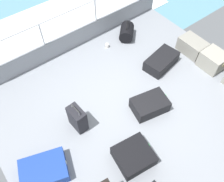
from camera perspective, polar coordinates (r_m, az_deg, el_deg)
The scene contains 13 objects.
ground_plane at distance 4.84m, azimuth 4.73°, elevation -3.56°, with size 4.40×5.20×0.06m, color gray.
gunwale_port at distance 5.84m, azimuth -9.39°, elevation 12.15°, with size 0.06×5.20×0.45m, color gray.
railing_port at distance 5.49m, azimuth -10.19°, elevation 16.49°, with size 0.04×4.20×1.02m.
sea_wake at distance 7.22m, azimuth -14.98°, elevation 14.44°, with size 12.00×12.00×0.01m.
cargo_crate_0 at distance 5.97m, azimuth 18.73°, elevation 10.18°, with size 0.65×0.41×0.35m.
cargo_crate_1 at distance 5.76m, azimuth 23.09°, elevation 6.83°, with size 0.55×0.46×0.40m.
suitcase_0 at distance 5.50m, azimuth 11.79°, elevation 7.06°, with size 0.58×0.87×0.26m.
suitcase_2 at distance 4.38m, azimuth -8.31°, elevation -6.57°, with size 0.37×0.23×0.61m.
suitcase_3 at distance 4.70m, azimuth 9.06°, elevation -3.31°, with size 0.60×0.76×0.27m.
suitcase_4 at distance 4.25m, azimuth -16.06°, elevation -17.92°, with size 0.75×0.88×0.23m.
suitcase_6 at distance 4.19m, azimuth 5.23°, elevation -15.32°, with size 0.65×0.68×0.25m.
duffel_bag at distance 6.07m, azimuth 3.55°, elevation 14.00°, with size 0.57×0.58×0.49m.
paper_cup at distance 5.87m, azimuth -1.20°, elevation 10.90°, with size 0.08×0.08×0.10m, color white.
Camera 1 is at (1.83, -1.92, 4.02)m, focal length 37.98 mm.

